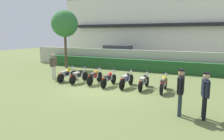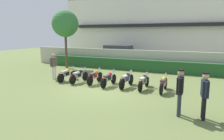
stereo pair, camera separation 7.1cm
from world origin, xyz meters
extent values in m
plane|color=olive|center=(0.00, 0.00, 0.00)|extent=(60.00, 60.00, 0.00)
cube|color=white|center=(0.00, 16.19, 3.62)|extent=(23.69, 6.00, 7.24)
cube|color=black|center=(0.00, 12.94, 3.98)|extent=(19.90, 0.50, 0.36)
cube|color=#BCB7A8|center=(0.00, 7.39, 0.84)|extent=(22.50, 0.30, 1.68)
cube|color=#235628|center=(0.00, 6.69, 0.48)|extent=(18.00, 0.70, 0.95)
cube|color=navy|center=(-3.27, 10.29, 0.74)|extent=(4.63, 2.19, 1.00)
cube|color=#2D333D|center=(-3.47, 10.31, 1.57)|extent=(2.82, 1.91, 0.65)
cylinder|color=black|center=(-1.63, 11.09, 0.34)|extent=(0.70, 0.27, 0.68)
cylinder|color=black|center=(-1.77, 9.25, 0.34)|extent=(0.70, 0.27, 0.68)
cylinder|color=black|center=(-4.77, 11.34, 0.34)|extent=(0.70, 0.27, 0.68)
cylinder|color=black|center=(-4.91, 9.49, 0.34)|extent=(0.70, 0.27, 0.68)
cylinder|color=brown|center=(-6.50, 5.46, 1.56)|extent=(0.22, 0.22, 3.13)
sphere|color=#387A3D|center=(-6.50, 5.46, 3.95)|extent=(2.35, 2.35, 2.35)
cylinder|color=black|center=(-3.10, 1.66, 0.29)|extent=(0.12, 0.58, 0.57)
cylinder|color=black|center=(-3.17, 0.40, 0.29)|extent=(0.12, 0.58, 0.57)
cube|color=silver|center=(-3.13, 0.98, 0.44)|extent=(0.23, 0.61, 0.22)
ellipsoid|color=yellow|center=(-3.12, 1.15, 0.67)|extent=(0.24, 0.45, 0.22)
cube|color=beige|center=(-3.15, 0.75, 0.65)|extent=(0.23, 0.53, 0.10)
cube|color=red|center=(-3.17, 0.30, 0.57)|extent=(0.10, 0.09, 0.08)
cylinder|color=silver|center=(-3.10, 1.57, 0.61)|extent=(0.06, 0.23, 0.65)
cylinder|color=black|center=(-3.11, 1.48, 0.93)|extent=(0.60, 0.07, 0.04)
sphere|color=silver|center=(-3.09, 1.68, 0.79)|extent=(0.14, 0.14, 0.14)
cylinder|color=silver|center=(-3.27, 0.74, 0.31)|extent=(0.10, 0.55, 0.07)
cube|color=black|center=(-3.14, 0.93, 0.49)|extent=(0.26, 0.37, 0.20)
cylinder|color=black|center=(-2.13, 1.64, 0.29)|extent=(0.11, 0.58, 0.57)
cylinder|color=black|center=(-2.18, 0.29, 0.29)|extent=(0.11, 0.58, 0.57)
cube|color=silver|center=(-2.16, 0.92, 0.44)|extent=(0.22, 0.61, 0.22)
ellipsoid|color=black|center=(-2.15, 1.09, 0.67)|extent=(0.24, 0.45, 0.22)
cube|color=beige|center=(-2.17, 0.69, 0.65)|extent=(0.22, 0.53, 0.10)
cube|color=red|center=(-2.18, 0.19, 0.57)|extent=(0.10, 0.08, 0.08)
cylinder|color=silver|center=(-2.13, 1.55, 0.61)|extent=(0.06, 0.23, 0.65)
cylinder|color=black|center=(-2.14, 1.46, 0.93)|extent=(0.60, 0.06, 0.04)
sphere|color=silver|center=(-2.13, 1.66, 0.79)|extent=(0.14, 0.14, 0.14)
cylinder|color=silver|center=(-2.29, 0.67, 0.31)|extent=(0.09, 0.55, 0.07)
cube|color=black|center=(-2.16, 0.87, 0.49)|extent=(0.25, 0.37, 0.20)
cylinder|color=black|center=(-1.07, 1.69, 0.31)|extent=(0.10, 0.63, 0.63)
cylinder|color=black|center=(-1.05, 0.46, 0.31)|extent=(0.10, 0.63, 0.63)
cube|color=silver|center=(-1.06, 1.02, 0.46)|extent=(0.21, 0.60, 0.22)
ellipsoid|color=orange|center=(-1.06, 1.19, 0.69)|extent=(0.23, 0.44, 0.22)
cube|color=#4C4742|center=(-1.06, 0.80, 0.67)|extent=(0.21, 0.52, 0.10)
cube|color=red|center=(-1.05, 0.36, 0.59)|extent=(0.10, 0.08, 0.08)
cylinder|color=silver|center=(-1.07, 1.60, 0.63)|extent=(0.05, 0.23, 0.65)
cylinder|color=black|center=(-1.07, 1.51, 0.95)|extent=(0.60, 0.05, 0.04)
sphere|color=silver|center=(-1.07, 1.71, 0.81)|extent=(0.14, 0.14, 0.14)
cylinder|color=silver|center=(-1.18, 0.77, 0.33)|extent=(0.08, 0.55, 0.07)
cube|color=#A51414|center=(-1.06, 0.97, 0.51)|extent=(0.25, 0.36, 0.20)
cylinder|color=black|center=(-0.01, 1.58, 0.29)|extent=(0.10, 0.59, 0.59)
cylinder|color=black|center=(-0.04, 0.27, 0.29)|extent=(0.10, 0.59, 0.59)
cube|color=silver|center=(-0.03, 0.87, 0.44)|extent=(0.21, 0.60, 0.22)
ellipsoid|color=red|center=(-0.02, 1.04, 0.67)|extent=(0.23, 0.44, 0.22)
cube|color=#4C4742|center=(-0.03, 0.64, 0.65)|extent=(0.21, 0.52, 0.10)
cube|color=red|center=(-0.04, 0.17, 0.57)|extent=(0.10, 0.08, 0.08)
cylinder|color=silver|center=(-0.01, 1.49, 0.61)|extent=(0.05, 0.23, 0.65)
cylinder|color=black|center=(-0.02, 1.40, 0.93)|extent=(0.60, 0.05, 0.04)
sphere|color=silver|center=(-0.01, 1.60, 0.79)|extent=(0.14, 0.14, 0.14)
cylinder|color=silver|center=(-0.15, 0.63, 0.31)|extent=(0.08, 0.55, 0.07)
cube|color=black|center=(-0.03, 0.82, 0.49)|extent=(0.25, 0.37, 0.20)
cylinder|color=black|center=(1.06, 1.77, 0.32)|extent=(0.11, 0.63, 0.63)
cylinder|color=black|center=(1.02, 0.43, 0.32)|extent=(0.11, 0.63, 0.63)
cube|color=silver|center=(1.04, 1.05, 0.47)|extent=(0.22, 0.61, 0.22)
ellipsoid|color=black|center=(1.04, 1.22, 0.70)|extent=(0.23, 0.45, 0.22)
cube|color=#B2ADA3|center=(1.03, 0.82, 0.68)|extent=(0.22, 0.53, 0.10)
cube|color=red|center=(1.01, 0.33, 0.60)|extent=(0.10, 0.08, 0.08)
cylinder|color=silver|center=(1.05, 1.68, 0.64)|extent=(0.06, 0.23, 0.65)
cylinder|color=black|center=(1.05, 1.59, 0.96)|extent=(0.60, 0.05, 0.04)
sphere|color=silver|center=(1.06, 1.79, 0.82)|extent=(0.14, 0.14, 0.14)
cylinder|color=silver|center=(0.91, 0.81, 0.34)|extent=(0.09, 0.55, 0.07)
cube|color=navy|center=(1.03, 1.00, 0.52)|extent=(0.25, 0.37, 0.20)
cylinder|color=black|center=(2.07, 1.74, 0.29)|extent=(0.09, 0.59, 0.59)
cylinder|color=black|center=(2.07, 0.44, 0.29)|extent=(0.09, 0.59, 0.59)
cube|color=silver|center=(2.07, 1.04, 0.44)|extent=(0.20, 0.60, 0.22)
ellipsoid|color=black|center=(2.07, 1.21, 0.67)|extent=(0.22, 0.44, 0.22)
cube|color=beige|center=(2.07, 0.81, 0.65)|extent=(0.20, 0.52, 0.10)
cube|color=red|center=(2.07, 0.34, 0.57)|extent=(0.10, 0.08, 0.08)
cylinder|color=silver|center=(2.07, 1.65, 0.61)|extent=(0.05, 0.23, 0.65)
cylinder|color=black|center=(2.07, 1.56, 0.93)|extent=(0.60, 0.04, 0.04)
sphere|color=silver|center=(2.07, 1.76, 0.79)|extent=(0.14, 0.14, 0.14)
cylinder|color=silver|center=(1.95, 0.79, 0.31)|extent=(0.07, 0.55, 0.07)
cube|color=black|center=(2.07, 0.99, 0.49)|extent=(0.24, 0.36, 0.20)
cylinder|color=black|center=(3.18, 1.61, 0.32)|extent=(0.11, 0.64, 0.64)
cylinder|color=black|center=(3.21, 0.37, 0.32)|extent=(0.11, 0.64, 0.64)
cube|color=silver|center=(3.19, 0.94, 0.47)|extent=(0.21, 0.60, 0.22)
ellipsoid|color=yellow|center=(3.19, 1.11, 0.70)|extent=(0.23, 0.45, 0.22)
cube|color=#4C4742|center=(3.20, 0.71, 0.68)|extent=(0.21, 0.52, 0.10)
cube|color=red|center=(3.21, 0.27, 0.60)|extent=(0.10, 0.08, 0.08)
cylinder|color=silver|center=(3.18, 1.52, 0.64)|extent=(0.06, 0.23, 0.65)
cylinder|color=black|center=(3.18, 1.43, 0.96)|extent=(0.60, 0.05, 0.04)
sphere|color=silver|center=(3.18, 1.63, 0.82)|extent=(0.14, 0.14, 0.14)
cylinder|color=silver|center=(3.08, 0.69, 0.34)|extent=(0.08, 0.55, 0.07)
cube|color=#A51414|center=(3.19, 0.89, 0.52)|extent=(0.25, 0.37, 0.20)
cylinder|color=silver|center=(-4.34, 1.30, 0.43)|extent=(0.13, 0.13, 0.86)
cylinder|color=silver|center=(-4.34, 1.07, 0.43)|extent=(0.13, 0.13, 0.86)
cube|color=brown|center=(-4.34, 1.18, 1.16)|extent=(0.22, 0.50, 0.61)
cylinder|color=brown|center=(-4.34, 1.48, 1.18)|extent=(0.09, 0.09, 0.58)
cylinder|color=brown|center=(-4.34, 0.88, 1.18)|extent=(0.09, 0.09, 0.58)
sphere|color=tan|center=(-4.34, 1.18, 1.61)|extent=(0.23, 0.23, 0.23)
cylinder|color=#28333D|center=(4.41, -2.28, 0.44)|extent=(0.13, 0.13, 0.87)
cylinder|color=#28333D|center=(4.41, -2.05, 0.44)|extent=(0.13, 0.13, 0.87)
cube|color=black|center=(4.41, -2.16, 1.18)|extent=(0.24, 0.52, 0.62)
cylinder|color=black|center=(4.42, -2.46, 1.20)|extent=(0.09, 0.09, 0.59)
cylinder|color=black|center=(4.40, -1.86, 1.20)|extent=(0.09, 0.09, 0.59)
sphere|color=tan|center=(4.41, -2.16, 1.64)|extent=(0.24, 0.24, 0.24)
cylinder|color=black|center=(4.41, -2.16, 1.76)|extent=(0.25, 0.25, 0.04)
cylinder|color=black|center=(5.27, -2.27, 0.42)|extent=(0.13, 0.13, 0.85)
cylinder|color=black|center=(5.23, -2.05, 0.42)|extent=(0.13, 0.13, 0.85)
cube|color=black|center=(5.25, -2.16, 1.15)|extent=(0.30, 0.52, 0.60)
cylinder|color=black|center=(5.30, -2.45, 1.16)|extent=(0.09, 0.09, 0.57)
cylinder|color=black|center=(5.20, -1.86, 1.16)|extent=(0.09, 0.09, 0.57)
sphere|color=tan|center=(5.25, -2.16, 1.59)|extent=(0.23, 0.23, 0.23)
cylinder|color=black|center=(5.25, -2.16, 1.71)|extent=(0.24, 0.24, 0.04)
camera|label=1|loc=(5.28, -10.18, 3.06)|focal=34.01mm
camera|label=2|loc=(5.34, -10.15, 3.06)|focal=34.01mm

